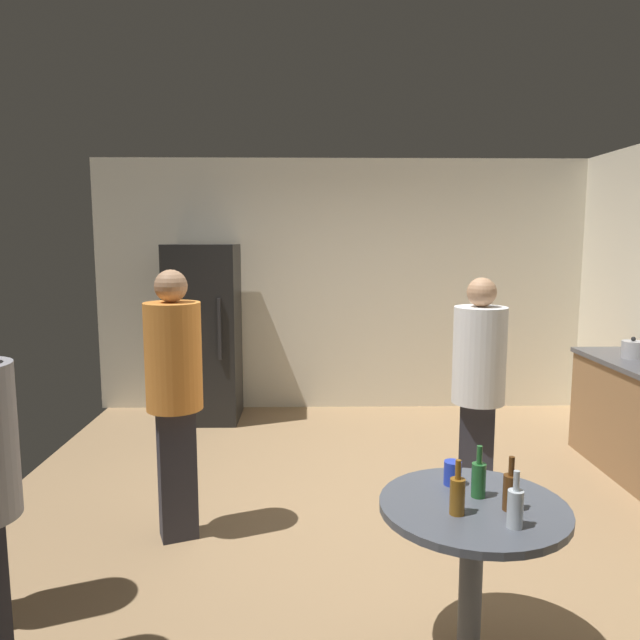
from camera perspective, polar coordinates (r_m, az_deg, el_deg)
name	(u,v)px	position (r m, az deg, el deg)	size (l,w,h in m)	color
ground_plane	(364,521)	(4.25, 4.27, -18.76)	(5.20, 5.20, 0.10)	#9E7C56
wall_back	(343,286)	(6.45, 2.22, 3.34)	(5.32, 0.06, 2.70)	silver
refrigerator	(204,333)	(6.16, -11.11, -1.23)	(0.70, 0.68, 1.80)	black
kettle	(633,350)	(5.38, 27.94, -2.53)	(0.24, 0.17, 0.18)	#B2B2B7
foreground_table	(473,527)	(2.76, 14.50, -18.72)	(0.80, 0.80, 0.73)	#4C515B
beer_bottle_amber	(457,495)	(2.57, 13.10, -16.07)	(0.06, 0.06, 0.23)	#8C5919
beer_bottle_brown	(510,491)	(2.66, 17.88, -15.39)	(0.06, 0.06, 0.23)	#593314
beer_bottle_green	(479,478)	(2.75, 15.04, -14.53)	(0.06, 0.06, 0.23)	#26662D
beer_bottle_clear	(515,507)	(2.52, 18.30, -16.74)	(0.06, 0.06, 0.23)	silver
plastic_cup_blue	(453,473)	(2.85, 12.66, -14.19)	(0.08, 0.08, 0.11)	blue
person_in_orange_shirt	(174,384)	(3.71, -13.87, -6.02)	(0.44, 0.44, 1.67)	#2D2D38
person_in_white_shirt	(478,381)	(4.00, 15.03, -5.66)	(0.42, 0.42, 1.61)	#2D2D38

